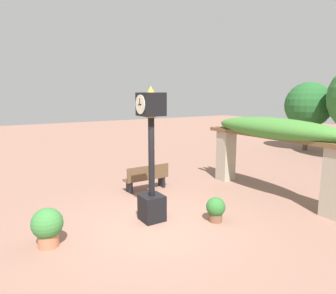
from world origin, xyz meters
TOP-DOWN VIEW (x-y plane):
  - ground_plane at (0.00, 0.00)m, footprint 60.00×60.00m
  - pedestal_clock at (-0.28, 0.11)m, footprint 0.57×0.62m
  - pergola at (0.00, 4.42)m, footprint 5.41×1.14m
  - potted_plant_near_left at (-0.26, -2.49)m, footprint 0.68×0.68m
  - potted_plant_near_right at (0.68, 1.48)m, footprint 0.51×0.51m
  - park_bench at (-2.60, 1.19)m, footprint 0.42×1.59m

SIDE VIEW (x-z plane):
  - ground_plane at x=0.00m, z-range 0.00..0.00m
  - potted_plant_near_right at x=0.68m, z-range 0.02..0.68m
  - park_bench at x=-2.60m, z-range -0.01..0.88m
  - potted_plant_near_left at x=-0.26m, z-range 0.04..0.91m
  - pedestal_clock at x=-0.28m, z-range -0.10..3.40m
  - pergola at x=0.00m, z-range 0.65..3.21m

